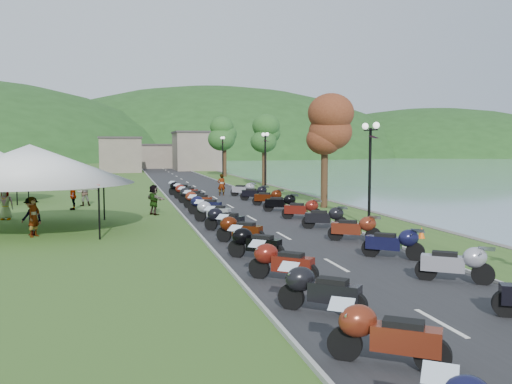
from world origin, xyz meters
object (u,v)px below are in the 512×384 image
vendor_tent_main (31,188)px  pedestrian_a (34,237)px  pedestrian_c (32,235)px  pedestrian_b (84,206)px

vendor_tent_main → pedestrian_a: vendor_tent_main is taller
pedestrian_a → pedestrian_c: size_ratio=1.03×
vendor_tent_main → pedestrian_b: bearing=81.4°
pedestrian_a → pedestrian_c: bearing=49.2°
vendor_tent_main → pedestrian_c: size_ratio=3.69×
pedestrian_b → pedestrian_a: bearing=70.5°
pedestrian_a → pedestrian_b: size_ratio=0.99×
pedestrian_a → pedestrian_b: pedestrian_b is taller
vendor_tent_main → pedestrian_a: size_ratio=3.57×
vendor_tent_main → pedestrian_b: (1.58, 10.47, -2.00)m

